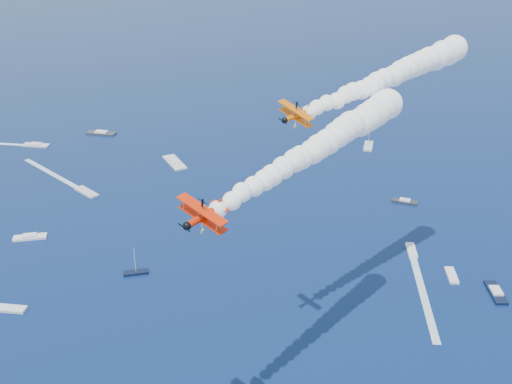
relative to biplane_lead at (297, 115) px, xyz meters
name	(u,v)px	position (x,y,z in m)	size (l,w,h in m)	color
biplane_lead	(297,115)	(0.00, 0.00, 0.00)	(7.24, 8.12, 4.89)	#DC6004
biplane_trail	(204,216)	(-24.44, -22.61, -5.20)	(7.95, 8.92, 5.37)	red
smoke_trail_lead	(389,77)	(25.67, 10.40, 2.09)	(52.02, 24.78, 10.41)	white
smoke_trail_trail	(316,148)	(-0.26, -9.09, -3.11)	(49.35, 30.35, 10.41)	white
spectator_boats	(108,209)	(-28.37, 89.24, -58.31)	(206.91, 168.13, 0.70)	white
boat_wakes	(116,192)	(-23.73, 102.13, -58.63)	(138.53, 186.87, 0.04)	white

